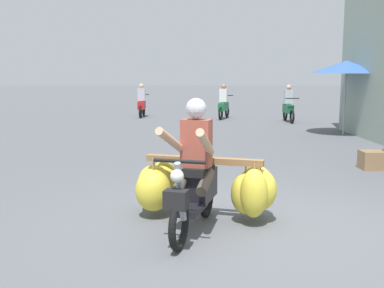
{
  "coord_description": "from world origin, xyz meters",
  "views": [
    {
      "loc": [
        -0.73,
        -5.54,
        1.88
      ],
      "look_at": [
        -0.57,
        0.77,
        0.9
      ],
      "focal_mm": 43.64,
      "sensor_mm": 36.0,
      "label": 1
    }
  ],
  "objects_px": {
    "motorbike_distant_ahead_left": "(224,105)",
    "market_umbrella_near_shop": "(346,67)",
    "produce_crate": "(375,160)",
    "motorbike_distant_ahead_right": "(288,107)",
    "motorbike_distant_far_ahead": "(142,104)",
    "motorbike_main_loaded": "(203,184)"
  },
  "relations": [
    {
      "from": "motorbike_main_loaded",
      "to": "motorbike_distant_ahead_left",
      "type": "distance_m",
      "value": 13.11
    },
    {
      "from": "motorbike_distant_ahead_left",
      "to": "market_umbrella_near_shop",
      "type": "relative_size",
      "value": 0.7
    },
    {
      "from": "motorbike_distant_ahead_left",
      "to": "motorbike_distant_ahead_right",
      "type": "relative_size",
      "value": 0.96
    },
    {
      "from": "motorbike_main_loaded",
      "to": "motorbike_distant_ahead_right",
      "type": "height_order",
      "value": "motorbike_main_loaded"
    },
    {
      "from": "motorbike_distant_far_ahead",
      "to": "produce_crate",
      "type": "distance_m",
      "value": 12.07
    },
    {
      "from": "market_umbrella_near_shop",
      "to": "produce_crate",
      "type": "bearing_deg",
      "value": -102.61
    },
    {
      "from": "motorbike_distant_ahead_left",
      "to": "produce_crate",
      "type": "distance_m",
      "value": 10.13
    },
    {
      "from": "motorbike_distant_ahead_right",
      "to": "market_umbrella_near_shop",
      "type": "xyz_separation_m",
      "value": [
        0.8,
        -3.79,
        1.45
      ]
    },
    {
      "from": "produce_crate",
      "to": "market_umbrella_near_shop",
      "type": "bearing_deg",
      "value": 77.39
    },
    {
      "from": "motorbike_distant_far_ahead",
      "to": "produce_crate",
      "type": "height_order",
      "value": "motorbike_distant_far_ahead"
    },
    {
      "from": "motorbike_distant_ahead_right",
      "to": "produce_crate",
      "type": "distance_m",
      "value": 8.77
    },
    {
      "from": "motorbike_distant_ahead_right",
      "to": "motorbike_distant_far_ahead",
      "type": "distance_m",
      "value": 6.07
    },
    {
      "from": "motorbike_distant_far_ahead",
      "to": "motorbike_main_loaded",
      "type": "bearing_deg",
      "value": -82.22
    },
    {
      "from": "motorbike_distant_ahead_right",
      "to": "motorbike_distant_far_ahead",
      "type": "relative_size",
      "value": 1.0
    },
    {
      "from": "motorbike_distant_ahead_left",
      "to": "motorbike_main_loaded",
      "type": "bearing_deg",
      "value": -96.42
    },
    {
      "from": "motorbike_distant_ahead_right",
      "to": "motorbike_main_loaded",
      "type": "bearing_deg",
      "value": -107.83
    },
    {
      "from": "produce_crate",
      "to": "motorbike_distant_ahead_right",
      "type": "bearing_deg",
      "value": 87.98
    },
    {
      "from": "motorbike_main_loaded",
      "to": "motorbike_distant_far_ahead",
      "type": "distance_m",
      "value": 14.03
    },
    {
      "from": "motorbike_distant_ahead_right",
      "to": "motorbike_distant_far_ahead",
      "type": "height_order",
      "value": "same"
    },
    {
      "from": "motorbike_main_loaded",
      "to": "produce_crate",
      "type": "relative_size",
      "value": 3.62
    },
    {
      "from": "motorbike_distant_ahead_left",
      "to": "market_umbrella_near_shop",
      "type": "distance_m",
      "value": 6.04
    },
    {
      "from": "motorbike_main_loaded",
      "to": "motorbike_distant_ahead_left",
      "type": "xyz_separation_m",
      "value": [
        1.47,
        13.03,
        0.09
      ]
    }
  ]
}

